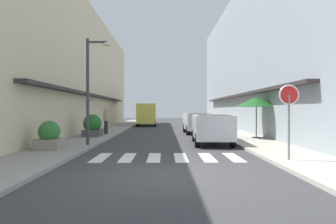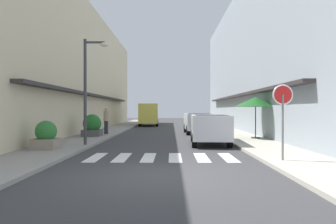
{
  "view_description": "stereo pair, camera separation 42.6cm",
  "coord_description": "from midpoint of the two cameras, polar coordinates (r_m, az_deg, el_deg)",
  "views": [
    {
      "loc": [
        -0.09,
        -8.08,
        1.71
      ],
      "look_at": [
        0.12,
        12.89,
        1.57
      ],
      "focal_mm": 33.32,
      "sensor_mm": 36.0,
      "label": 1
    },
    {
      "loc": [
        0.33,
        -8.08,
        1.71
      ],
      "look_at": [
        0.12,
        12.89,
        1.57
      ],
      "focal_mm": 33.32,
      "sensor_mm": 36.0,
      "label": 2
    }
  ],
  "objects": [
    {
      "name": "planter_midblock",
      "position": [
        19.39,
        -14.27,
        -2.48
      ],
      "size": [
        1.1,
        1.1,
        1.32
      ],
      "color": "#4C4C4C",
      "rests_on": "sidewalk_left"
    },
    {
      "name": "building_row_left",
      "position": [
        25.96,
        -19.42,
        7.3
      ],
      "size": [
        5.5,
        36.62,
        9.7
      ],
      "color": "beige",
      "rests_on": "ground_plane"
    },
    {
      "name": "parked_car_mid",
      "position": [
        22.49,
        4.83,
        -1.63
      ],
      "size": [
        1.88,
        4.05,
        1.47
      ],
      "color": "silver",
      "rests_on": "ground_plane"
    },
    {
      "name": "ground_plane",
      "position": [
        23.53,
        -0.87,
        -3.78
      ],
      "size": [
        84.64,
        84.64,
        0.0
      ],
      "primitive_type": "plane",
      "color": "#38383A"
    },
    {
      "name": "sidewalk_right",
      "position": [
        23.93,
        9.98,
        -3.57
      ],
      "size": [
        2.41,
        53.86,
        0.12
      ],
      "primitive_type": "cube",
      "color": "#ADA899",
      "rests_on": "ground_plane"
    },
    {
      "name": "sidewalk_left",
      "position": [
        23.97,
        -11.7,
        -3.57
      ],
      "size": [
        2.41,
        53.86,
        0.12
      ],
      "primitive_type": "cube",
      "color": "gray",
      "rests_on": "ground_plane"
    },
    {
      "name": "planter_corner",
      "position": [
        13.59,
        -21.75,
        -4.13
      ],
      "size": [
        0.98,
        0.98,
        1.15
      ],
      "color": "gray",
      "rests_on": "sidewalk_left"
    },
    {
      "name": "parked_car_near",
      "position": [
        15.56,
        7.25,
        -2.52
      ],
      "size": [
        1.96,
        4.2,
        1.47
      ],
      "color": "silver",
      "rests_on": "ground_plane"
    },
    {
      "name": "pedestrian_walking_near",
      "position": [
        20.97,
        -11.84,
        -1.4
      ],
      "size": [
        0.34,
        0.34,
        1.77
      ],
      "rotation": [
        0.0,
        0.0,
        0.96
      ],
      "color": "#282B33",
      "rests_on": "sidewalk_left"
    },
    {
      "name": "cafe_umbrella",
      "position": [
        18.19,
        15.21,
        1.77
      ],
      "size": [
        2.33,
        2.33,
        2.32
      ],
      "color": "#262626",
      "rests_on": "sidewalk_right"
    },
    {
      "name": "round_street_sign",
      "position": [
        10.57,
        20.18,
        1.66
      ],
      "size": [
        0.65,
        0.07,
        2.4
      ],
      "color": "slate",
      "rests_on": "sidewalk_right"
    },
    {
      "name": "building_row_right",
      "position": [
        26.0,
        17.77,
        9.16
      ],
      "size": [
        5.5,
        36.62,
        11.38
      ],
      "color": "#939EA8",
      "rests_on": "ground_plane"
    },
    {
      "name": "crosswalk",
      "position": [
        11.27,
        -1.2,
        -8.32
      ],
      "size": [
        5.2,
        2.2,
        0.01
      ],
      "color": "silver",
      "rests_on": "ground_plane"
    },
    {
      "name": "street_lamp",
      "position": [
        14.74,
        -14.52,
        5.84
      ],
      "size": [
        1.19,
        0.28,
        4.84
      ],
      "color": "#38383D",
      "rests_on": "sidewalk_left"
    },
    {
      "name": "delivery_van",
      "position": [
        33.7,
        -4.33,
        -0.13
      ],
      "size": [
        2.17,
        5.47,
        2.37
      ],
      "color": "#D8CC4C",
      "rests_on": "ground_plane"
    }
  ]
}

